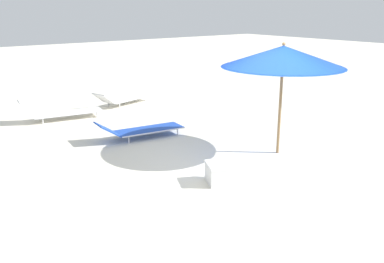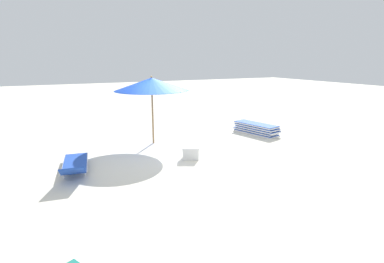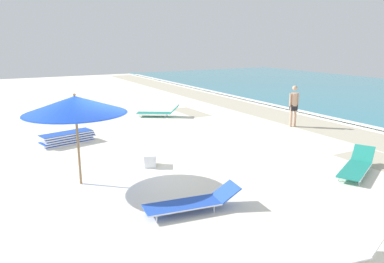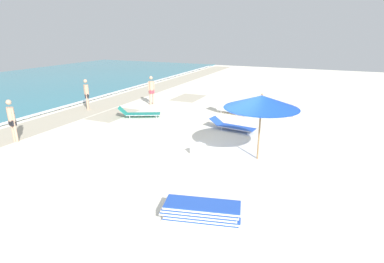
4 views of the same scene
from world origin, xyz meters
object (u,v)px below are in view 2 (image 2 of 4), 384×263
sun_lounger_mid_beach_solo (75,165)px  cooler_box (191,153)px  beach_umbrella (152,84)px  lounger_stack (256,128)px

sun_lounger_mid_beach_solo → cooler_box: size_ratio=3.62×
sun_lounger_mid_beach_solo → beach_umbrella: bearing=-139.7°
lounger_stack → sun_lounger_mid_beach_solo: (6.92, 1.30, -0.00)m
beach_umbrella → sun_lounger_mid_beach_solo: beach_umbrella is taller
lounger_stack → sun_lounger_mid_beach_solo: sun_lounger_mid_beach_solo is taller
beach_umbrella → lounger_stack: bearing=173.6°
beach_umbrella → sun_lounger_mid_beach_solo: (2.77, 1.76, -1.86)m
beach_umbrella → cooler_box: (-0.44, 2.13, -1.88)m
sun_lounger_mid_beach_solo → cooler_box: 3.23m
sun_lounger_mid_beach_solo → cooler_box: sun_lounger_mid_beach_solo is taller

